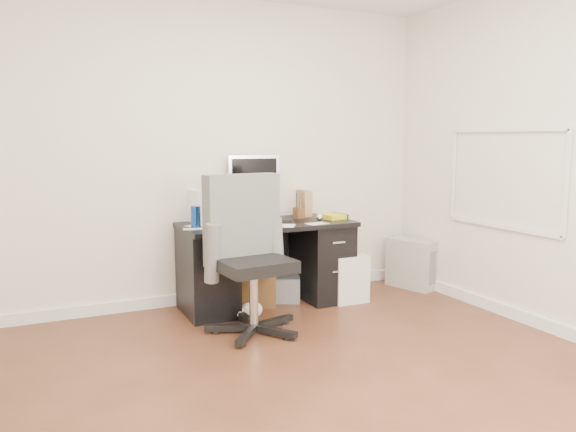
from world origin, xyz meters
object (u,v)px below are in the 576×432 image
desk (267,261)px  wicker_basket (252,282)px  lcd_monitor (254,187)px  pc_tower (412,264)px  keyboard (263,221)px  office_chair (253,256)px

desk → wicker_basket: 0.25m
lcd_monitor → desk: bearing=-76.9°
wicker_basket → pc_tower: bearing=-5.5°
pc_tower → wicker_basket: (-1.65, 0.16, -0.05)m
keyboard → wicker_basket: 0.58m
keyboard → office_chair: office_chair is taller
lcd_monitor → pc_tower: size_ratio=1.21×
keyboard → desk: bearing=30.6°
lcd_monitor → office_chair: bearing=-104.1°
office_chair → desk: bearing=53.6°
desk → office_chair: size_ratio=1.24×
office_chair → pc_tower: size_ratio=2.48×
pc_tower → wicker_basket: 1.66m
office_chair → wicker_basket: office_chair is taller
keyboard → lcd_monitor: bearing=94.0°
lcd_monitor → keyboard: lcd_monitor is taller
pc_tower → wicker_basket: size_ratio=1.24×
keyboard → wicker_basket: bearing=127.3°
lcd_monitor → wicker_basket: (-0.09, -0.14, -0.85)m
desk → wicker_basket: size_ratio=3.82×
wicker_basket → desk: bearing=-43.5°
lcd_monitor → office_chair: 1.03m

